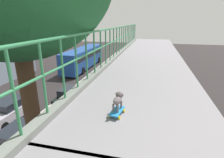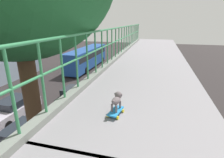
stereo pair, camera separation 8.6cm
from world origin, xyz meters
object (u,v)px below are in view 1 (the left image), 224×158
object	(u,v)px
car_silver_sixth	(10,110)
car_white_fifth	(21,139)
toy_skateboard	(117,111)
car_black_seventh	(72,96)
city_bus	(84,57)
small_dog	(118,99)

from	to	relation	value
car_silver_sixth	car_white_fifth	bearing A→B (deg)	-40.18
car_white_fifth	toy_skateboard	distance (m)	9.11
car_white_fifth	car_black_seventh	size ratio (longest dim) A/B	1.01
car_silver_sixth	toy_skateboard	bearing A→B (deg)	-36.19
city_bus	toy_skateboard	distance (m)	25.13
small_dog	city_bus	bearing A→B (deg)	113.86
car_white_fifth	city_bus	bearing A→B (deg)	101.08
city_bus	car_silver_sixth	bearing A→B (deg)	-88.98
car_white_fifth	car_black_seventh	distance (m)	6.33
car_black_seventh	city_bus	bearing A→B (deg)	107.01
city_bus	small_dog	world-z (taller)	small_dog
car_white_fifth	toy_skateboard	xyz separation A→B (m)	(6.41, -4.31, 4.83)
car_white_fifth	city_bus	world-z (taller)	city_bus
small_dog	car_white_fifth	bearing A→B (deg)	146.47
car_white_fifth	car_black_seventh	bearing A→B (deg)	89.17
city_bus	small_dog	distance (m)	25.11
car_silver_sixth	city_bus	bearing A→B (deg)	91.02
toy_skateboard	small_dog	world-z (taller)	small_dog
toy_skateboard	small_dog	size ratio (longest dim) A/B	1.20
toy_skateboard	car_black_seventh	bearing A→B (deg)	120.71
car_white_fifth	small_dog	size ratio (longest dim) A/B	11.24
car_silver_sixth	car_black_seventh	world-z (taller)	car_black_seventh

